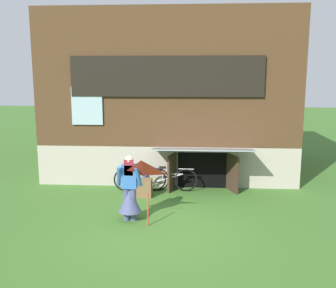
# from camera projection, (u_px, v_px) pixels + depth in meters

# --- Properties ---
(ground_plane) EXTENTS (60.00, 60.00, 0.00)m
(ground_plane) POSITION_uv_depth(u_px,v_px,m) (157.00, 226.00, 8.63)
(ground_plane) COLOR #3D6B28
(log_house) EXTENTS (7.73, 6.51, 5.17)m
(log_house) POSITION_uv_depth(u_px,v_px,m) (172.00, 94.00, 13.74)
(log_house) COLOR #ADA393
(log_house) RESTS_ON ground_plane
(person) EXTENTS (0.60, 0.52, 1.52)m
(person) POSITION_uv_depth(u_px,v_px,m) (130.00, 194.00, 8.85)
(person) COLOR #474C75
(person) RESTS_ON ground_plane
(kite) EXTENTS (0.74, 0.76, 1.44)m
(kite) POSITION_uv_depth(u_px,v_px,m) (142.00, 176.00, 8.25)
(kite) COLOR red
(kite) RESTS_ON ground_plane
(bicycle_silver) EXTENTS (1.55, 0.09, 0.71)m
(bicycle_silver) POSITION_uv_depth(u_px,v_px,m) (170.00, 179.00, 11.11)
(bicycle_silver) COLOR black
(bicycle_silver) RESTS_ON ground_plane
(bicycle_blue) EXTENTS (1.58, 0.17, 0.72)m
(bicycle_blue) POSITION_uv_depth(u_px,v_px,m) (141.00, 179.00, 11.10)
(bicycle_blue) COLOR black
(bicycle_blue) RESTS_ON ground_plane
(wooden_crate) EXTENTS (0.48, 0.41, 0.48)m
(wooden_crate) POSITION_uv_depth(u_px,v_px,m) (143.00, 188.00, 10.66)
(wooden_crate) COLOR brown
(wooden_crate) RESTS_ON ground_plane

